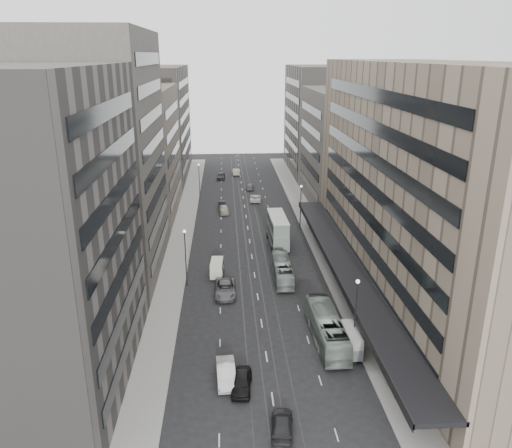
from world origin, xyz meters
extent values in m
plane|color=black|center=(0.00, 0.00, 0.00)|extent=(220.00, 220.00, 0.00)
cube|color=gray|center=(12.00, 37.50, 0.07)|extent=(4.00, 125.00, 0.15)
cube|color=gray|center=(-12.00, 37.50, 0.07)|extent=(4.00, 125.00, 0.15)
cube|color=gray|center=(21.50, 8.00, 15.00)|extent=(15.00, 60.00, 30.00)
cube|color=black|center=(12.00, 8.00, 4.00)|extent=(4.40, 60.00, 0.50)
cube|color=#49453F|center=(21.50, 52.00, 12.00)|extent=(15.00, 28.00, 24.00)
cube|color=#5C5753|center=(21.50, 82.00, 14.00)|extent=(15.00, 32.00, 28.00)
cube|color=#5C5753|center=(-21.50, -8.00, 15.00)|extent=(15.00, 28.00, 30.00)
cube|color=#49453F|center=(-21.50, 19.00, 17.00)|extent=(15.00, 26.00, 34.00)
cube|color=#76675C|center=(-21.50, 46.00, 12.50)|extent=(15.00, 28.00, 25.00)
cube|color=#5C5753|center=(-21.50, 79.00, 14.00)|extent=(15.00, 38.00, 28.00)
cylinder|color=#262628|center=(9.70, -5.00, 4.00)|extent=(0.16, 0.16, 8.00)
sphere|color=silver|center=(9.70, -5.00, 8.10)|extent=(0.44, 0.44, 0.44)
cylinder|color=#262628|center=(9.70, 35.00, 4.00)|extent=(0.16, 0.16, 8.00)
sphere|color=silver|center=(9.70, 35.00, 8.10)|extent=(0.44, 0.44, 0.44)
cylinder|color=#262628|center=(-9.70, 12.00, 4.00)|extent=(0.16, 0.16, 8.00)
sphere|color=silver|center=(-9.70, 12.00, 8.10)|extent=(0.44, 0.44, 0.44)
cylinder|color=#262628|center=(-9.70, 55.00, 4.00)|extent=(0.16, 0.16, 8.00)
sphere|color=silver|center=(-9.70, 55.00, 8.10)|extent=(0.44, 0.44, 0.44)
imported|color=gray|center=(7.00, -3.42, 1.69)|extent=(3.06, 12.16, 3.37)
imported|color=gray|center=(3.91, 13.34, 1.42)|extent=(2.60, 10.25, 2.84)
cube|color=gray|center=(4.65, 26.84, 1.74)|extent=(2.89, 9.55, 2.42)
cube|color=gray|center=(4.65, 26.84, 4.00)|extent=(2.83, 9.17, 2.11)
cube|color=silver|center=(4.65, 26.84, 5.12)|extent=(2.89, 9.55, 0.13)
cylinder|color=black|center=(3.42, 23.39, 0.53)|extent=(0.32, 1.06, 1.05)
cylinder|color=black|center=(6.06, 23.46, 0.53)|extent=(0.32, 1.06, 1.05)
cylinder|color=black|center=(3.24, 30.21, 0.53)|extent=(0.32, 1.06, 1.05)
cylinder|color=black|center=(5.87, 30.28, 0.53)|extent=(0.32, 1.06, 1.05)
cube|color=#575D5F|center=(8.90, -5.67, 1.01)|extent=(2.10, 4.94, 1.28)
cube|color=#A9A8A4|center=(8.90, -5.67, 2.15)|extent=(2.06, 4.84, 1.01)
cylinder|color=black|center=(7.88, -7.31, 0.37)|extent=(0.21, 0.73, 0.73)
cylinder|color=black|center=(9.94, -7.29, 0.37)|extent=(0.21, 0.73, 0.73)
cylinder|color=black|center=(7.86, -4.06, 0.37)|extent=(0.21, 0.73, 0.73)
cylinder|color=black|center=(9.92, -4.04, 0.37)|extent=(0.21, 0.73, 0.73)
cube|color=beige|center=(-5.51, 14.85, 0.91)|extent=(1.97, 3.97, 1.19)
cube|color=silver|center=(-5.51, 14.85, 1.97)|extent=(1.93, 3.89, 0.94)
cylinder|color=black|center=(-6.46, 13.62, 0.31)|extent=(0.21, 0.63, 0.62)
cylinder|color=black|center=(-4.71, 13.52, 0.31)|extent=(0.21, 0.63, 0.62)
cylinder|color=black|center=(-6.31, 16.18, 0.31)|extent=(0.21, 0.63, 0.62)
cylinder|color=black|center=(-4.57, 16.08, 0.31)|extent=(0.21, 0.63, 0.62)
imported|color=black|center=(-2.85, -11.31, 0.79)|extent=(2.35, 4.80, 1.58)
imported|color=silver|center=(-4.35, -9.84, 0.85)|extent=(2.09, 5.26, 1.70)
imported|color=#5A5A5C|center=(-4.33, 8.85, 0.84)|extent=(2.84, 6.08, 1.68)
imported|color=#232325|center=(0.41, -17.22, 0.68)|extent=(2.47, 4.88, 1.36)
imported|color=#B1A792|center=(-4.38, 45.38, 0.79)|extent=(2.13, 4.72, 1.57)
imported|color=black|center=(-4.79, 49.04, 0.67)|extent=(1.70, 4.16, 1.34)
imported|color=silver|center=(2.56, 53.74, 0.72)|extent=(2.88, 5.38, 1.44)
imported|color=#535355|center=(1.92, 64.20, 0.68)|extent=(2.33, 4.82, 1.35)
imported|color=#252528|center=(-5.04, 74.96, 0.83)|extent=(2.23, 4.95, 1.65)
imported|color=gray|center=(-1.09, 79.86, 0.82)|extent=(1.90, 5.04, 1.64)
imported|color=black|center=(11.61, -13.73, 1.01)|extent=(0.69, 0.52, 1.71)
camera|label=1|loc=(-4.05, -51.94, 30.79)|focal=35.00mm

